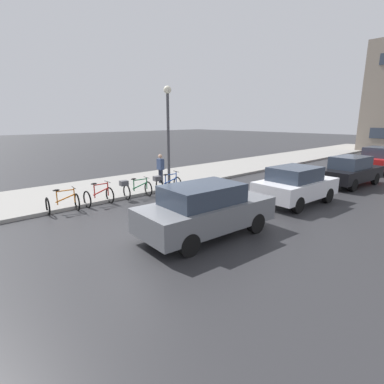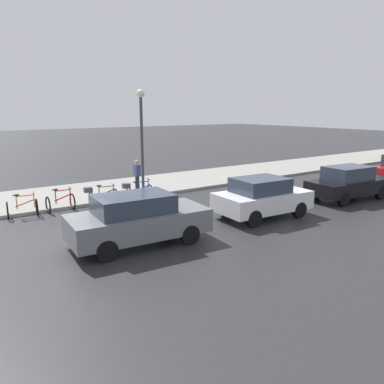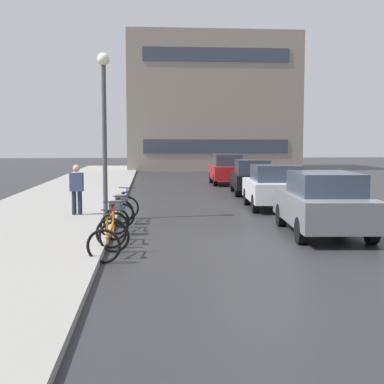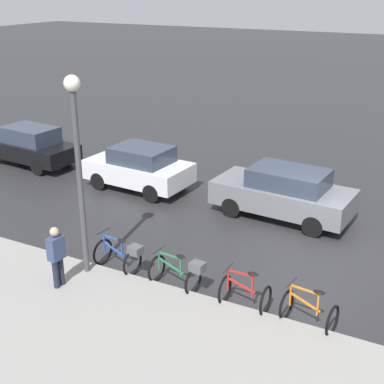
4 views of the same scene
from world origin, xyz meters
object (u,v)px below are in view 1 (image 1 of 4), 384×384
car_red (379,160)px  pedestrian (161,168)px  streetlamp (168,123)px  bicycle_nearest (63,203)px  bicycle_third (135,188)px  car_black (351,171)px  car_grey (206,210)px  bicycle_farthest (166,183)px  bicycle_second (99,196)px  car_white (295,185)px

car_red → pedestrian: bearing=-116.8°
pedestrian → streetlamp: size_ratio=0.33×
bicycle_nearest → car_red: 19.74m
bicycle_third → car_black: car_black is taller
bicycle_third → streetlamp: size_ratio=0.28×
car_black → streetlamp: (-6.10, -7.68, 2.52)m
car_grey → pedestrian: 7.53m
bicycle_farthest → pedestrian: bearing=151.9°
car_black → pedestrian: (-6.99, -7.54, 0.16)m
bicycle_third → pedestrian: bearing=119.2°
car_black → bicycle_nearest: bearing=-112.8°
bicycle_farthest → bicycle_third: bearing=-92.1°
bicycle_second → car_red: 18.31m
bicycle_nearest → bicycle_second: 1.49m
car_red → car_black: bearing=-87.0°
bicycle_nearest → bicycle_third: bicycle_nearest is taller
car_grey → pedestrian: pedestrian is taller
pedestrian → car_grey: bearing=-26.4°
streetlamp → bicycle_nearest: bearing=-84.8°
bicycle_farthest → pedestrian: (-1.49, 0.79, 0.48)m
car_white → car_black: bearing=87.6°
bicycle_second → bicycle_third: size_ratio=0.74×
car_red → pedestrian: car_red is taller
car_grey → car_black: size_ratio=1.02×
car_black → streetlamp: streetlamp is taller
car_grey → car_black: bearing=88.7°
bicycle_third → car_grey: car_grey is taller
bicycle_farthest → car_red: car_red is taller
bicycle_second → bicycle_farthest: (0.10, 3.47, 0.09)m
car_grey → streetlamp: bearing=151.2°
car_grey → car_red: 16.61m
bicycle_second → bicycle_farthest: bicycle_farthest is taller
bicycle_third → car_white: car_white is taller
bicycle_nearest → car_black: bearing=67.2°
bicycle_nearest → bicycle_second: (-0.02, 1.49, 0.01)m
bicycle_nearest → bicycle_third: bearing=89.7°
bicycle_nearest → pedestrian: size_ratio=0.71×
pedestrian → bicycle_farthest: bearing=-28.1°
bicycle_nearest → pedestrian: pedestrian is taller
bicycle_nearest → streetlamp: streetlamp is taller
bicycle_third → streetlamp: bearing=102.4°
bicycle_third → pedestrian: pedestrian is taller
car_black → car_red: bearing=93.0°
pedestrian → streetlamp: 2.53m
bicycle_third → bicycle_farthest: bearing=87.9°
bicycle_second → car_grey: 5.45m
car_grey → car_black: car_grey is taller
car_grey → bicycle_nearest: bearing=-155.8°
bicycle_third → car_black: bearing=61.1°
streetlamp → pedestrian: bearing=171.5°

